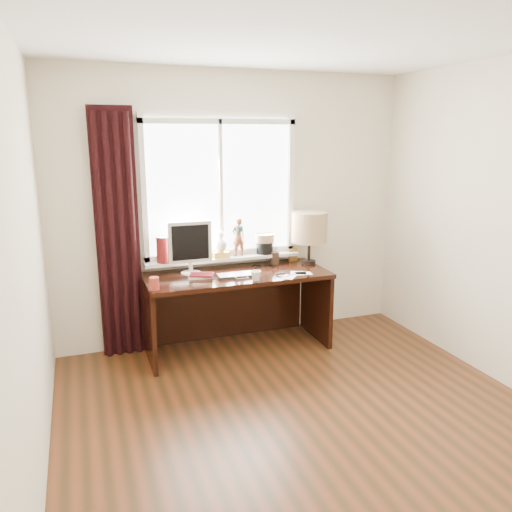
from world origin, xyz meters
name	(u,v)px	position (x,y,z in m)	size (l,w,h in m)	color
floor	(326,441)	(0.00, 0.00, 0.00)	(3.50, 4.00, 0.00)	#5B2C15
ceiling	(342,23)	(0.00, 0.00, 2.60)	(3.50, 4.00, 0.00)	white
wall_back	(235,209)	(0.00, 2.00, 1.30)	(3.50, 2.60, 0.00)	beige
wall_left	(19,281)	(-1.75, 0.00, 1.30)	(4.00, 2.60, 0.00)	beige
laptop	(238,275)	(-0.12, 1.53, 0.76)	(0.37, 0.24, 0.03)	silver
mug	(256,275)	(-0.01, 1.35, 0.80)	(0.10, 0.09, 0.10)	white
red_cup	(154,284)	(-0.90, 1.38, 0.80)	(0.08, 0.08, 0.11)	maroon
window	(222,209)	(-0.14, 1.95, 1.31)	(1.52, 0.20, 1.40)	white
curtain	(117,237)	(-1.13, 1.91, 1.12)	(0.38, 0.09, 2.25)	black
desk	(234,295)	(-0.10, 1.73, 0.51)	(1.70, 0.70, 0.75)	#33140B
monitor	(190,244)	(-0.51, 1.77, 1.03)	(0.40, 0.18, 0.49)	beige
notebook_stack	(201,276)	(-0.44, 1.62, 0.77)	(0.26, 0.22, 0.03)	beige
brush_holder	(275,258)	(0.36, 1.85, 0.81)	(0.09, 0.09, 0.25)	black
icon_frame	(293,255)	(0.58, 1.88, 0.81)	(0.10, 0.04, 0.13)	gold
table_lamp	(310,228)	(0.69, 1.74, 1.11)	(0.35, 0.35, 0.52)	black
loose_papers	(297,274)	(0.41, 1.41, 0.75)	(0.35, 0.27, 0.00)	white
desk_cables	(272,270)	(0.24, 1.62, 0.75)	(0.25, 0.51, 0.01)	black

